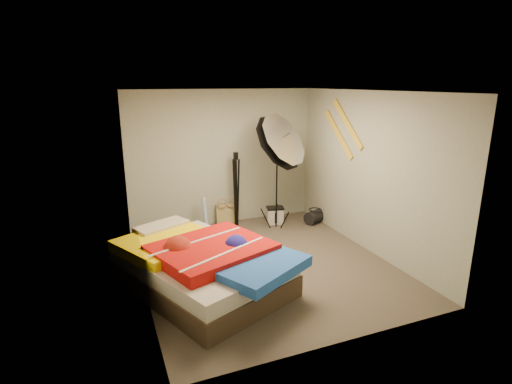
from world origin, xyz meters
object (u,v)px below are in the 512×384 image
bed (202,264)px  photo_umbrella (278,144)px  tote_bag (226,214)px  wrapping_roll (205,214)px  camera_tripod (236,184)px  camera_case (275,216)px  duffel_bag (315,217)px

bed → photo_umbrella: 2.65m
photo_umbrella → tote_bag: bearing=135.5°
wrapping_roll → camera_tripod: 0.79m
camera_case → photo_umbrella: photo_umbrella is taller
duffel_bag → camera_case: bearing=135.6°
tote_bag → bed: (-1.04, -2.22, 0.13)m
camera_case → bed: 2.68m
tote_bag → photo_umbrella: photo_umbrella is taller
duffel_bag → camera_tripod: bearing=139.6°
tote_bag → camera_tripod: (0.15, -0.18, 0.61)m
camera_case → camera_tripod: 0.99m
duffel_bag → camera_tripod: 1.65m
wrapping_roll → camera_case: wrapping_roll is taller
tote_bag → duffel_bag: 1.70m
wrapping_roll → photo_umbrella: photo_umbrella is taller
photo_umbrella → camera_tripod: 1.12m
camera_tripod → bed: bearing=-120.2°
camera_case → duffel_bag: size_ratio=0.74×
tote_bag → wrapping_roll: wrapping_roll is taller
duffel_bag → camera_tripod: camera_tripod is taller
duffel_bag → camera_tripod: (-1.45, 0.42, 0.68)m
duffel_bag → bed: 3.09m
tote_bag → duffel_bag: size_ratio=0.95×
bed → camera_tripod: 2.40m
tote_bag → camera_tripod: size_ratio=0.27×
wrapping_roll → duffel_bag: 2.10m
duffel_bag → photo_umbrella: 1.71m
tote_bag → camera_case: bearing=-16.3°
tote_bag → wrapping_roll: size_ratio=0.61×
tote_bag → wrapping_roll: 0.54m
tote_bag → photo_umbrella: (0.73, -0.72, 1.41)m
bed → camera_tripod: camera_tripod is taller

